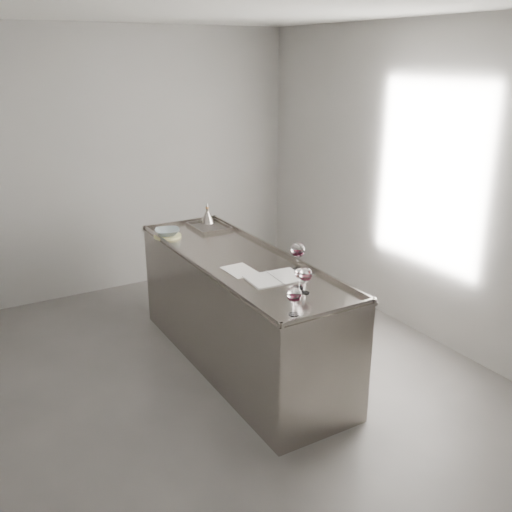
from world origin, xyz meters
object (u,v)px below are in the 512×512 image
wine_glass_left (294,295)px  ceramic_bowl (167,232)px  wine_funnel (207,217)px  wine_glass_right (298,251)px  wine_glass_middle (306,275)px  notebook (275,278)px  counter (240,312)px  wine_glass_small (300,274)px

wine_glass_left → ceramic_bowl: 1.93m
wine_glass_left → wine_funnel: size_ratio=0.93×
wine_glass_left → wine_glass_right: (0.48, 0.66, 0.02)m
wine_glass_left → wine_funnel: (0.44, 2.16, -0.07)m
wine_funnel → wine_glass_right: bearing=-88.5°
wine_glass_middle → notebook: size_ratio=0.44×
wine_glass_right → ceramic_bowl: bearing=113.4°
wine_glass_right → wine_glass_middle: bearing=-117.6°
counter → ceramic_bowl: size_ratio=10.94×
counter → wine_glass_middle: size_ratio=13.08×
notebook → ceramic_bowl: ceramic_bowl is taller
ceramic_bowl → wine_glass_left: bearing=-87.8°
wine_glass_middle → wine_glass_small: 0.09m
wine_glass_small → notebook: bearing=103.3°
wine_glass_left → wine_glass_middle: 0.36m
wine_glass_right → wine_glass_small: bearing=-122.0°
counter → wine_glass_small: bearing=-84.1°
wine_glass_right → wine_funnel: 1.51m
wine_glass_left → ceramic_bowl: wine_glass_left is taller
counter → notebook: 0.69m
wine_glass_right → wine_glass_small: (-0.20, -0.32, -0.04)m
wine_glass_middle → wine_glass_left: bearing=-136.3°
counter → wine_funnel: (0.24, 1.08, 0.53)m
counter → ceramic_bowl: bearing=107.9°
wine_glass_left → wine_glass_middle: bearing=43.7°
wine_glass_middle → notebook: (-0.04, 0.33, -0.13)m
wine_glass_left → notebook: 0.63m
wine_glass_small → notebook: wine_glass_small is taller
counter → wine_glass_left: bearing=-100.6°
counter → wine_glass_middle: 1.03m
wine_glass_right → wine_glass_small: size_ratio=1.41×
wine_glass_left → wine_glass_right: wine_glass_right is taller
wine_glass_small → notebook: size_ratio=0.36×
counter → wine_glass_small: size_ratio=15.91×
wine_glass_right → wine_glass_left: bearing=-125.9°
wine_glass_left → ceramic_bowl: (-0.07, 1.93, -0.09)m
wine_glass_middle → notebook: wine_glass_middle is taller
counter → wine_glass_right: size_ratio=11.29×
wine_glass_left → notebook: (0.22, 0.58, -0.13)m
ceramic_bowl → counter: bearing=-72.1°
counter → wine_glass_left: (-0.20, -1.08, 0.60)m
wine_glass_small → wine_glass_middle: bearing=-99.1°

